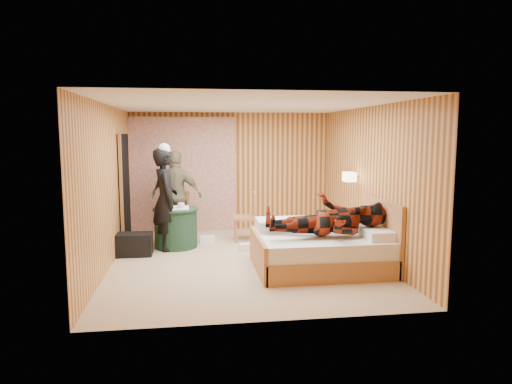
{
  "coord_description": "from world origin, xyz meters",
  "views": [
    {
      "loc": [
        -0.81,
        -7.23,
        2.05
      ],
      "look_at": [
        0.27,
        0.53,
        1.05
      ],
      "focal_mm": 32.0,
      "sensor_mm": 36.0,
      "label": 1
    }
  ],
  "objects": [
    {
      "name": "book_upper",
      "position": [
        1.88,
        0.33,
        0.56
      ],
      "size": [
        0.22,
        0.26,
        0.02
      ],
      "primitive_type": "imported",
      "rotation": [
        0.0,
        0.0,
        -0.31
      ],
      "color": "white",
      "rests_on": "nightstand"
    },
    {
      "name": "floor",
      "position": [
        0.0,
        0.0,
        0.0
      ],
      "size": [
        4.2,
        5.0,
        0.01
      ],
      "primitive_type": "cube",
      "color": "tan",
      "rests_on": "ground"
    },
    {
      "name": "woman_standing",
      "position": [
        -1.29,
        0.88,
        0.9
      ],
      "size": [
        0.54,
        0.73,
        1.81
      ],
      "primitive_type": "imported",
      "rotation": [
        0.0,
        0.0,
        1.75
      ],
      "color": "black",
      "rests_on": "floor"
    },
    {
      "name": "sneaker_left",
      "position": [
        -0.55,
        1.3,
        0.06
      ],
      "size": [
        0.29,
        0.13,
        0.12
      ],
      "primitive_type": "cube",
      "rotation": [
        0.0,
        0.0,
        0.05
      ],
      "color": "white",
      "rests_on": "floor"
    },
    {
      "name": "wall_back",
      "position": [
        0.0,
        2.5,
        1.25
      ],
      "size": [
        4.2,
        0.02,
        2.5
      ],
      "primitive_type": "cube",
      "color": "#E5A358",
      "rests_on": "floor"
    },
    {
      "name": "nightstand",
      "position": [
        1.88,
        0.38,
        0.28
      ],
      "size": [
        0.41,
        0.55,
        0.53
      ],
      "color": "#BB754C",
      "rests_on": "floor"
    },
    {
      "name": "cup_nightstand",
      "position": [
        1.88,
        0.51,
        0.58
      ],
      "size": [
        0.13,
        0.13,
        0.09
      ],
      "primitive_type": "imported",
      "rotation": [
        0.0,
        0.0,
        -0.33
      ],
      "color": "white",
      "rests_on": "nightstand"
    },
    {
      "name": "chair_far",
      "position": [
        -1.11,
        1.68,
        0.54
      ],
      "size": [
        0.51,
        0.51,
        0.93
      ],
      "rotation": [
        0.0,
        0.0,
        -0.25
      ],
      "color": "#BB754C",
      "rests_on": "floor"
    },
    {
      "name": "sneaker_right",
      "position": [
        0.12,
        0.56,
        0.07
      ],
      "size": [
        0.32,
        0.17,
        0.13
      ],
      "primitive_type": "cube",
      "rotation": [
        0.0,
        0.0,
        0.15
      ],
      "color": "white",
      "rests_on": "floor"
    },
    {
      "name": "wall_right",
      "position": [
        2.1,
        0.0,
        1.25
      ],
      "size": [
        0.02,
        5.0,
        2.5
      ],
      "primitive_type": "cube",
      "color": "#E5A358",
      "rests_on": "floor"
    },
    {
      "name": "round_table",
      "position": [
        -1.13,
        1.02,
        0.37
      ],
      "size": [
        0.82,
        0.82,
        0.73
      ],
      "color": "#1D3F2B",
      "rests_on": "floor"
    },
    {
      "name": "wall_left",
      "position": [
        -2.1,
        0.0,
        1.25
      ],
      "size": [
        0.02,
        5.0,
        2.5
      ],
      "primitive_type": "cube",
      "color": "#E5A358",
      "rests_on": "floor"
    },
    {
      "name": "ceiling",
      "position": [
        0.0,
        0.0,
        2.5
      ],
      "size": [
        4.2,
        5.0,
        0.01
      ],
      "primitive_type": "cube",
      "color": "white",
      "rests_on": "wall_back"
    },
    {
      "name": "man_on_bed",
      "position": [
        1.15,
        -0.83,
        0.96
      ],
      "size": [
        0.86,
        0.67,
        1.77
      ],
      "primitive_type": "imported",
      "rotation": [
        0.0,
        1.57,
        0.0
      ],
      "color": "maroon",
      "rests_on": "bed"
    },
    {
      "name": "bed",
      "position": [
        1.13,
        -0.61,
        0.31
      ],
      "size": [
        1.98,
        1.53,
        1.05
      ],
      "color": "#BB754C",
      "rests_on": "floor"
    },
    {
      "name": "chair_near",
      "position": [
        0.24,
        1.33,
        0.55
      ],
      "size": [
        0.46,
        0.46,
        0.94
      ],
      "rotation": [
        0.0,
        0.0,
        -1.64
      ],
      "color": "#BB754C",
      "rests_on": "floor"
    },
    {
      "name": "doorway",
      "position": [
        -2.06,
        1.4,
        1.02
      ],
      "size": [
        0.06,
        0.9,
        2.05
      ],
      "primitive_type": "cube",
      "color": "black",
      "rests_on": "floor"
    },
    {
      "name": "man_at_table",
      "position": [
        -1.13,
        1.71,
        0.86
      ],
      "size": [
        1.09,
        0.71,
        1.72
      ],
      "primitive_type": "imported",
      "rotation": [
        0.0,
        0.0,
        2.83
      ],
      "color": "#756F4E",
      "rests_on": "floor"
    },
    {
      "name": "duffel_bag",
      "position": [
        -1.85,
        0.53,
        0.19
      ],
      "size": [
        0.68,
        0.37,
        0.38
      ],
      "primitive_type": "cube",
      "rotation": [
        0.0,
        0.0,
        -0.01
      ],
      "color": "black",
      "rests_on": "floor"
    },
    {
      "name": "cup_table",
      "position": [
        -1.03,
        0.97,
        0.78
      ],
      "size": [
        0.14,
        0.14,
        0.1
      ],
      "primitive_type": "imported",
      "rotation": [
        0.0,
        0.0,
        -0.17
      ],
      "color": "white",
      "rests_on": "round_table"
    },
    {
      "name": "curtain",
      "position": [
        -1.0,
        2.43,
        1.2
      ],
      "size": [
        2.2,
        0.08,
        2.4
      ],
      "primitive_type": "cube",
      "color": "beige",
      "rests_on": "floor"
    },
    {
      "name": "wall_lamp",
      "position": [
        1.92,
        0.45,
        1.3
      ],
      "size": [
        0.26,
        0.24,
        0.16
      ],
      "color": "gold",
      "rests_on": "wall_right"
    },
    {
      "name": "book_lower",
      "position": [
        1.88,
        0.33,
        0.54
      ],
      "size": [
        0.21,
        0.26,
        0.02
      ],
      "primitive_type": "imported",
      "rotation": [
        0.0,
        0.0,
        -0.23
      ],
      "color": "white",
      "rests_on": "nightstand"
    }
  ]
}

